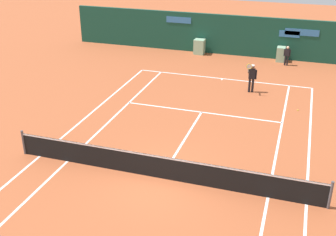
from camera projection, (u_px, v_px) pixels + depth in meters
The scene contains 6 objects.
ground_plane at pixel (166, 170), 16.58m from camera, with size 80.00×80.00×0.01m.
tennis_net at pixel (161, 167), 15.87m from camera, with size 12.10×0.10×1.07m.
sponsor_back_wall at pixel (238, 36), 30.12m from camera, with size 25.00×1.02×2.84m.
player_on_baseline at pixel (252, 76), 23.70m from camera, with size 0.54×0.75×1.84m.
ball_kid_right_post at pixel (287, 54), 28.24m from camera, with size 0.44×0.20×1.32m.
tennis_ball_near_service_line at pixel (298, 110), 21.75m from camera, with size 0.07×0.07×0.07m, color #CCE033.
Camera 1 is at (4.48, -12.85, 8.87)m, focal length 45.42 mm.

